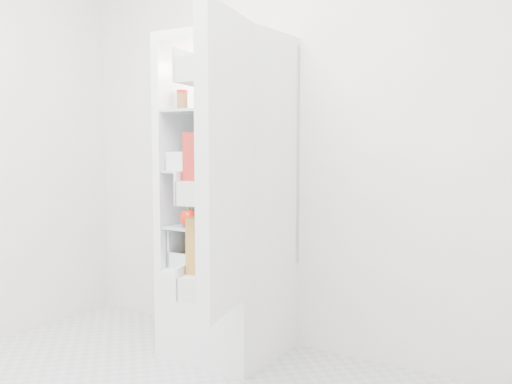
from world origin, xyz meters
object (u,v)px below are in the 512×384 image
Objects in this scene: red_cabbage at (242,208)px; mushroom_bowl at (217,213)px; refrigerator at (233,237)px; fridge_door at (222,169)px.

mushroom_bowl is at bearing 174.60° from red_cabbage.
red_cabbage is 1.05× the size of mushroom_bowl.
refrigerator reaches higher than mushroom_bowl.
fridge_door reaches higher than mushroom_bowl.
fridge_door is at bearing -63.42° from red_cabbage.
refrigerator is 0.85m from fridge_door.
mushroom_bowl is at bearing 23.08° from fridge_door.
refrigerator is at bearing -141.16° from red_cabbage.
refrigerator reaches higher than red_cabbage.
red_cabbage is 0.13× the size of fridge_door.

